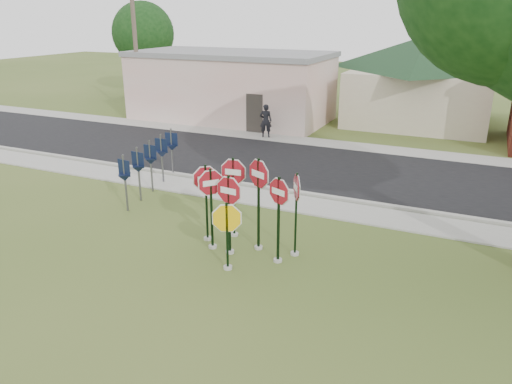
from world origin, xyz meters
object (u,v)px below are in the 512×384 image
at_px(utility_pole_near, 135,39).
at_px(stop_sign_yellow, 227,229).
at_px(stop_sign_center, 229,204).
at_px(stop_sign_left, 211,198).
at_px(pedestrian, 266,121).

bearing_deg(utility_pole_near, stop_sign_yellow, -46.69).
distance_m(stop_sign_center, utility_pole_near, 19.94).
bearing_deg(stop_sign_left, utility_pole_near, 133.07).
xyz_separation_m(stop_sign_yellow, stop_sign_left, (-0.99, 0.93, 0.37)).
height_order(stop_sign_center, stop_sign_left, stop_sign_left).
bearing_deg(stop_sign_yellow, utility_pole_near, 133.31).
relative_size(stop_sign_center, utility_pole_near, 0.26).
height_order(stop_sign_center, stop_sign_yellow, stop_sign_center).
bearing_deg(stop_sign_center, stop_sign_yellow, -65.93).
relative_size(stop_sign_yellow, stop_sign_left, 0.80).
bearing_deg(utility_pole_near, pedestrian, -6.33).
bearing_deg(stop_sign_left, stop_sign_center, -7.84).
bearing_deg(stop_sign_left, stop_sign_yellow, -43.27).
relative_size(stop_sign_center, pedestrian, 1.36).
xyz_separation_m(stop_sign_yellow, pedestrian, (-5.02, 13.92, -0.21)).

